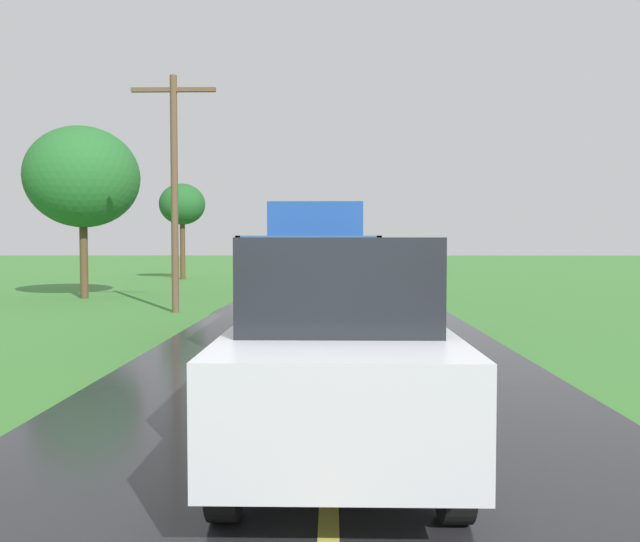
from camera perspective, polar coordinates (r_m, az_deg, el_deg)
ground_plane at (r=4.61m, az=0.79°, el=-22.59°), size 200.00×200.00×0.00m
road_surface at (r=4.59m, az=0.79°, el=-22.14°), size 6.40×120.00×0.08m
centre_line at (r=4.57m, az=0.79°, el=-21.65°), size 0.14×108.00×0.01m
banana_truck_near at (r=13.52m, az=-0.46°, el=0.49°), size 2.38×5.82×2.80m
banana_truck_far at (r=27.32m, az=0.26°, el=1.48°), size 2.38×5.81×2.80m
utility_pole_roadside at (r=18.33m, az=-13.08°, el=7.79°), size 2.37×0.20×6.66m
roadside_tree_near_left at (r=35.33m, az=-12.40°, el=5.87°), size 2.49×2.49×5.24m
roadside_tree_mid_right at (r=24.07m, az=-20.74°, el=7.95°), size 3.97×3.97×6.11m
following_car at (r=5.48m, az=1.62°, el=-6.78°), size 1.74×4.10×1.92m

